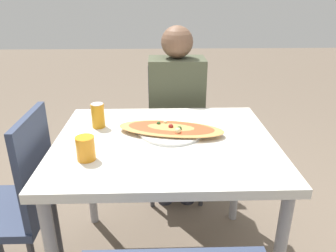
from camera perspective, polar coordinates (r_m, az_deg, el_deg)
name	(u,v)px	position (r m, az deg, el deg)	size (l,w,h in m)	color
dining_table	(165,156)	(1.57, -0.54, -5.18)	(1.03, 0.86, 0.76)	silver
chair_far_seated	(175,126)	(2.34, 1.29, -0.01)	(0.40, 0.40, 0.92)	#2D3851
chair_side_left	(18,198)	(1.73, -24.71, -11.25)	(0.40, 0.40, 0.92)	#2D3851
person_seated	(177,105)	(2.16, 1.50, 3.63)	(0.36, 0.25, 1.21)	#2D2D38
pizza_main	(171,130)	(1.59, 0.51, -0.63)	(0.55, 0.31, 0.06)	white
soda_can	(98,115)	(1.69, -12.09, 1.80)	(0.07, 0.07, 0.12)	orange
drink_glass	(86,148)	(1.38, -14.16, -3.80)	(0.08, 0.08, 0.10)	orange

